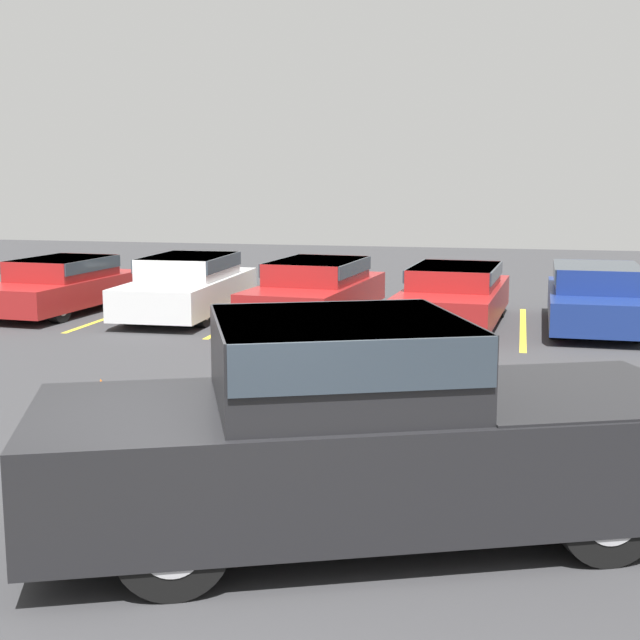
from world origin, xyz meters
TOP-DOWN VIEW (x-y plane):
  - ground_plane at (0.00, 0.00)m, footprint 60.00×60.00m
  - stall_stripe_a at (-8.86, 11.17)m, footprint 0.12×4.98m
  - stall_stripe_b at (-6.05, 11.17)m, footprint 0.12×4.98m
  - stall_stripe_c at (-3.24, 11.17)m, footprint 0.12×4.98m
  - stall_stripe_d at (-0.43, 11.17)m, footprint 0.12×4.98m
  - stall_stripe_e at (2.38, 11.17)m, footprint 0.12×4.98m
  - pickup_truck at (1.14, 0.68)m, footprint 5.87×4.01m
  - parked_sedan_a at (-7.37, 11.08)m, footprint 2.03×4.39m
  - parked_sedan_b at (-4.52, 11.22)m, footprint 1.84×4.55m
  - parked_sedan_c at (-1.79, 11.36)m, footprint 2.21×4.73m
  - parked_sedan_d at (1.04, 11.19)m, footprint 2.07×4.68m
  - parked_sedan_e at (3.72, 11.40)m, footprint 1.81×4.27m
  - traffic_cone at (-2.71, 3.51)m, footprint 0.46×0.46m
  - wheel_stop_curb at (-6.77, 14.28)m, footprint 1.61×0.20m

SIDE VIEW (x-z plane):
  - ground_plane at x=0.00m, z-range 0.00..0.00m
  - stall_stripe_a at x=-8.86m, z-range 0.00..0.01m
  - stall_stripe_b at x=-6.05m, z-range 0.00..0.01m
  - stall_stripe_c at x=-3.24m, z-range 0.00..0.01m
  - stall_stripe_d at x=-0.43m, z-range 0.00..0.01m
  - stall_stripe_e at x=2.38m, z-range 0.00..0.01m
  - wheel_stop_curb at x=-6.77m, z-range 0.00..0.14m
  - traffic_cone at x=-2.71m, z-range -0.02..0.45m
  - parked_sedan_a at x=-7.37m, z-range 0.04..1.21m
  - parked_sedan_d at x=1.04m, z-range 0.04..1.22m
  - parked_sedan_c at x=-1.79m, z-range 0.04..1.26m
  - parked_sedan_e at x=3.72m, z-range 0.04..1.27m
  - parked_sedan_b at x=-4.52m, z-range 0.04..1.31m
  - pickup_truck at x=1.14m, z-range -0.01..1.81m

